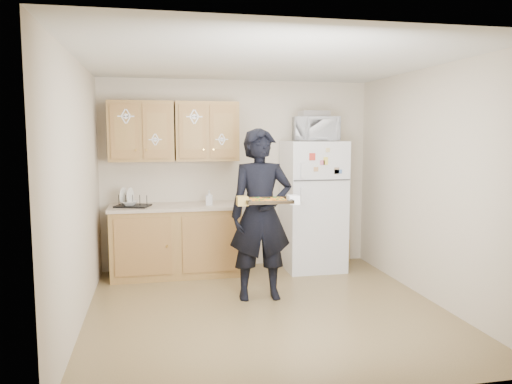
% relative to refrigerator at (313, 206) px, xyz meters
% --- Properties ---
extents(floor, '(3.60, 3.60, 0.00)m').
position_rel_refrigerator_xyz_m(floor, '(-0.95, -1.43, -0.85)').
color(floor, brown).
rests_on(floor, ground).
extents(ceiling, '(3.60, 3.60, 0.00)m').
position_rel_refrigerator_xyz_m(ceiling, '(-0.95, -1.43, 1.65)').
color(ceiling, silver).
rests_on(ceiling, wall_back).
extents(wall_back, '(3.60, 0.04, 2.50)m').
position_rel_refrigerator_xyz_m(wall_back, '(-0.95, 0.37, 0.40)').
color(wall_back, beige).
rests_on(wall_back, floor).
extents(wall_front, '(3.60, 0.04, 2.50)m').
position_rel_refrigerator_xyz_m(wall_front, '(-0.95, -3.23, 0.40)').
color(wall_front, beige).
rests_on(wall_front, floor).
extents(wall_left, '(0.04, 3.60, 2.50)m').
position_rel_refrigerator_xyz_m(wall_left, '(-2.75, -1.43, 0.40)').
color(wall_left, beige).
rests_on(wall_left, floor).
extents(wall_right, '(0.04, 3.60, 2.50)m').
position_rel_refrigerator_xyz_m(wall_right, '(0.85, -1.43, 0.40)').
color(wall_right, beige).
rests_on(wall_right, floor).
extents(refrigerator, '(0.75, 0.70, 1.70)m').
position_rel_refrigerator_xyz_m(refrigerator, '(0.00, 0.00, 0.00)').
color(refrigerator, silver).
rests_on(refrigerator, floor).
extents(base_cabinet, '(1.60, 0.60, 0.86)m').
position_rel_refrigerator_xyz_m(base_cabinet, '(-1.80, 0.05, -0.42)').
color(base_cabinet, olive).
rests_on(base_cabinet, floor).
extents(countertop, '(1.64, 0.64, 0.04)m').
position_rel_refrigerator_xyz_m(countertop, '(-1.80, 0.05, 0.03)').
color(countertop, beige).
rests_on(countertop, base_cabinet).
extents(upper_cab_left, '(0.80, 0.33, 0.75)m').
position_rel_refrigerator_xyz_m(upper_cab_left, '(-2.20, 0.18, 0.98)').
color(upper_cab_left, olive).
rests_on(upper_cab_left, wall_back).
extents(upper_cab_right, '(0.80, 0.33, 0.75)m').
position_rel_refrigerator_xyz_m(upper_cab_right, '(-1.38, 0.18, 0.98)').
color(upper_cab_right, olive).
rests_on(upper_cab_right, wall_back).
extents(cereal_box, '(0.20, 0.07, 0.32)m').
position_rel_refrigerator_xyz_m(cereal_box, '(0.52, 0.24, -0.69)').
color(cereal_box, '#DFB54E').
rests_on(cereal_box, floor).
extents(person, '(0.69, 0.46, 1.85)m').
position_rel_refrigerator_xyz_m(person, '(-0.93, -1.05, 0.08)').
color(person, black).
rests_on(person, floor).
extents(baking_tray, '(0.48, 0.36, 0.04)m').
position_rel_refrigerator_xyz_m(baking_tray, '(-0.92, -1.35, 0.26)').
color(baking_tray, black).
rests_on(baking_tray, person).
extents(pizza_front_left, '(0.16, 0.16, 0.02)m').
position_rel_refrigerator_xyz_m(pizza_front_left, '(-1.03, -1.43, 0.28)').
color(pizza_front_left, orange).
rests_on(pizza_front_left, baking_tray).
extents(pizza_front_right, '(0.16, 0.16, 0.02)m').
position_rel_refrigerator_xyz_m(pizza_front_right, '(-0.82, -1.44, 0.28)').
color(pizza_front_right, orange).
rests_on(pizza_front_right, baking_tray).
extents(pizza_back_left, '(0.16, 0.16, 0.02)m').
position_rel_refrigerator_xyz_m(pizza_back_left, '(-1.03, -1.27, 0.28)').
color(pizza_back_left, orange).
rests_on(pizza_back_left, baking_tray).
extents(pizza_back_right, '(0.16, 0.16, 0.02)m').
position_rel_refrigerator_xyz_m(pizza_back_right, '(-0.81, -1.28, 0.28)').
color(pizza_back_right, orange).
rests_on(pizza_back_right, baking_tray).
extents(pizza_center, '(0.16, 0.16, 0.02)m').
position_rel_refrigerator_xyz_m(pizza_center, '(-0.92, -1.35, 0.28)').
color(pizza_center, orange).
rests_on(pizza_center, baking_tray).
extents(microwave, '(0.62, 0.46, 0.31)m').
position_rel_refrigerator_xyz_m(microwave, '(0.01, -0.05, 1.01)').
color(microwave, silver).
rests_on(microwave, refrigerator).
extents(foil_pan, '(0.37, 0.26, 0.08)m').
position_rel_refrigerator_xyz_m(foil_pan, '(-0.01, -0.02, 1.20)').
color(foil_pan, '#ADACB3').
rests_on(foil_pan, microwave).
extents(dish_rack, '(0.47, 0.41, 0.16)m').
position_rel_refrigerator_xyz_m(dish_rack, '(-2.32, 0.02, 0.13)').
color(dish_rack, black).
rests_on(dish_rack, countertop).
extents(bowl, '(0.25, 0.25, 0.05)m').
position_rel_refrigerator_xyz_m(bowl, '(-2.36, 0.02, 0.10)').
color(bowl, silver).
rests_on(bowl, dish_rack).
extents(soap_bottle, '(0.09, 0.09, 0.18)m').
position_rel_refrigerator_xyz_m(soap_bottle, '(-1.38, -0.03, 0.14)').
color(soap_bottle, silver).
rests_on(soap_bottle, countertop).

